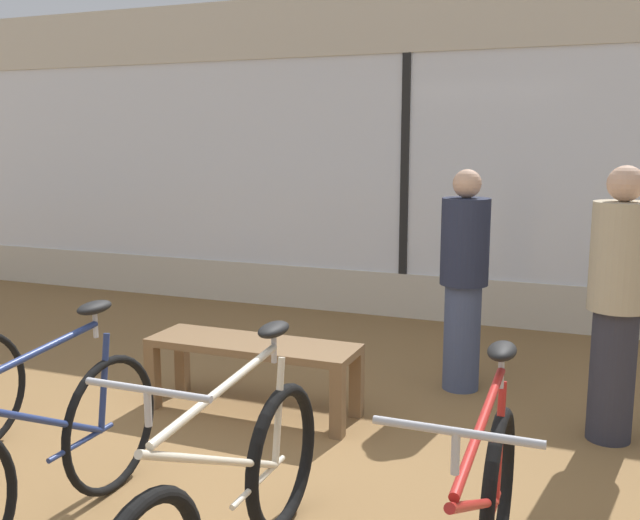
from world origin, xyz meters
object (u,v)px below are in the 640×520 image
customer_by_window (617,300)px  display_bench (253,355)px  bicycle_center_left (42,456)px  bicycle_center_right (227,504)px  customer_near_rack (464,277)px

customer_by_window → display_bench: bearing=-169.7°
bicycle_center_left → bicycle_center_right: size_ratio=0.97×
bicycle_center_left → customer_near_rack: (1.38, 2.66, 0.43)m
bicycle_center_left → bicycle_center_right: (0.96, -0.04, -0.02)m
bicycle_center_right → customer_by_window: 2.61m
bicycle_center_left → customer_near_rack: customer_near_rack is taller
bicycle_center_right → display_bench: 1.90m
bicycle_center_left → display_bench: (0.19, 1.70, -0.00)m
customer_near_rack → display_bench: bearing=-141.2°
customer_by_window → bicycle_center_left: bearing=-138.5°
customer_near_rack → bicycle_center_right: bearing=-98.8°
bicycle_center_right → customer_by_window: size_ratio=1.07×
display_bench → customer_by_window: customer_by_window is taller
bicycle_center_left → bicycle_center_right: bicycle_center_left is taller
display_bench → customer_near_rack: (1.19, 0.96, 0.43)m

